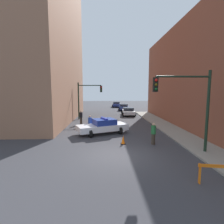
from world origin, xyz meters
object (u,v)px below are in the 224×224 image
traffic_light_far (86,95)px  traffic_light_near (190,99)px  pedestrian_sidewalk (153,133)px  police_car (103,126)px  parked_car_mid (124,107)px  pedestrian_crossing (90,123)px  parked_car_far (116,104)px  pedestrian_corner (81,117)px  parked_car_near (128,111)px  barrier_mid (218,171)px  traffic_cone (123,140)px

traffic_light_far → traffic_light_near: bearing=-60.3°
traffic_light_far → pedestrian_sidewalk: 13.86m
traffic_light_near → police_car: bearing=135.6°
parked_car_mid → pedestrian_crossing: (-5.41, -19.34, 0.19)m
parked_car_far → pedestrian_crossing: (-4.29, -26.61, 0.19)m
pedestrian_corner → pedestrian_crossing: bearing=-70.6°
parked_car_far → pedestrian_sidewalk: bearing=-85.0°
traffic_light_near → pedestrian_sidewalk: (-1.72, 1.98, -2.67)m
parked_car_near → parked_car_mid: size_ratio=0.98×
parked_car_near → parked_car_far: 15.19m
police_car → barrier_mid: size_ratio=3.18×
police_car → parked_car_mid: bearing=-34.1°
traffic_light_far → parked_car_far: size_ratio=1.18×
police_car → barrier_mid: (5.07, -9.27, -0.11)m
traffic_light_far → police_car: size_ratio=1.03×
parked_car_near → pedestrian_corner: pedestrian_corner is taller
traffic_light_near → pedestrian_sidewalk: 3.74m
pedestrian_crossing → traffic_light_near: bearing=-111.8°
pedestrian_corner → parked_car_near: bearing=47.5°
traffic_light_far → barrier_mid: bearing=-67.2°
police_car → pedestrian_sidewalk: (3.87, -3.49, 0.14)m
parked_car_far → pedestrian_corner: pedestrian_corner is taller
parked_car_mid → pedestrian_sidewalk: 23.58m
traffic_light_far → police_car: (2.45, -8.59, -2.67)m
traffic_light_far → traffic_cone: traffic_light_far is taller
traffic_light_far → pedestrian_sidewalk: bearing=-62.4°
pedestrian_sidewalk → parked_car_near: bearing=172.8°
traffic_cone → pedestrian_sidewalk: bearing=-3.8°
traffic_cone → pedestrian_crossing: bearing=125.1°
pedestrian_crossing → traffic_cone: size_ratio=2.53×
parked_car_far → parked_car_mid: bearing=-77.8°
traffic_light_near → parked_car_near: (-1.55, 17.68, -2.86)m
traffic_light_far → parked_car_far: (5.46, 18.78, -2.72)m
parked_car_far → pedestrian_corner: size_ratio=2.65×
parked_car_far → pedestrian_corner: 23.19m
police_car → pedestrian_sidewalk: 5.21m
traffic_light_near → parked_car_far: (-2.57, 32.83, -2.86)m
barrier_mid → traffic_cone: (-3.48, 5.93, -0.30)m
parked_car_near → barrier_mid: bearing=-84.9°
police_car → pedestrian_corner: pedestrian_corner is taller
traffic_light_far → police_car: bearing=-74.1°
police_car → parked_car_mid: 20.51m
parked_car_near → pedestrian_corner: 9.96m
police_car → parked_car_mid: (4.12, 20.09, -0.05)m
pedestrian_crossing → pedestrian_corner: size_ratio=1.00×
pedestrian_corner → barrier_mid: 16.17m
parked_car_near → parked_car_far: bearing=96.2°
parked_car_mid → parked_car_far: (-1.12, 7.27, 0.00)m
parked_car_near → traffic_cone: size_ratio=6.66×
barrier_mid → traffic_light_near: bearing=82.3°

